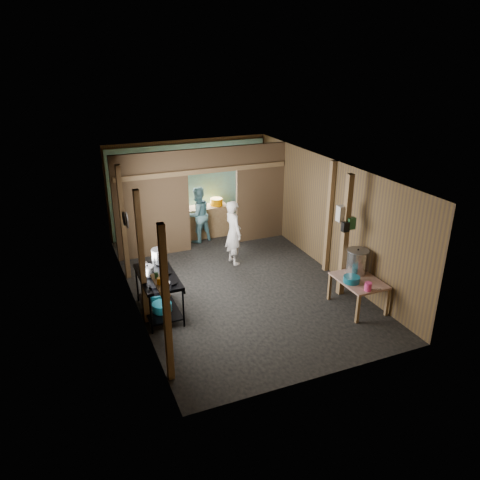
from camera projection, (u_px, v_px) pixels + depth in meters
name	position (u px, v px, depth m)	size (l,w,h in m)	color
floor	(237.00, 282.00, 10.33)	(4.50, 7.00, 0.00)	black
ceiling	(236.00, 168.00, 9.34)	(4.50, 7.00, 0.00)	#413D39
wall_back	(189.00, 187.00, 12.82)	(4.50, 0.00, 2.60)	brown
wall_front	(325.00, 306.00, 6.84)	(4.50, 0.00, 2.60)	brown
wall_left	(130.00, 244.00, 9.03)	(0.00, 7.00, 2.60)	brown
wall_right	(327.00, 215.00, 10.63)	(0.00, 7.00, 2.60)	brown
partition_left	(152.00, 206.00, 11.24)	(1.85, 0.10, 2.60)	#503B24
partition_right	(260.00, 193.00, 12.27)	(1.35, 0.10, 2.60)	#503B24
partition_header	(212.00, 160.00, 11.42)	(1.30, 0.10, 0.60)	#503B24
turquoise_panel	(190.00, 189.00, 12.79)	(4.40, 0.06, 2.50)	#71C8C3
back_counter	(206.00, 221.00, 12.79)	(1.20, 0.50, 0.85)	olive
wall_clock	(198.00, 165.00, 12.60)	(0.20, 0.20, 0.03)	beige
post_left_a	(166.00, 306.00, 6.84)	(0.10, 0.12, 2.60)	olive
post_left_b	(142.00, 259.00, 8.38)	(0.10, 0.12, 2.60)	olive
post_left_c	(123.00, 224.00, 10.08)	(0.10, 0.12, 2.60)	olive
post_right	(329.00, 218.00, 10.44)	(0.10, 0.12, 2.60)	olive
post_free	(345.00, 237.00, 9.38)	(0.12, 0.12, 2.60)	olive
cross_beam	(203.00, 171.00, 11.39)	(4.40, 0.12, 0.12)	olive
pan_lid_big	(127.00, 220.00, 9.26)	(0.34, 0.34, 0.03)	gray
pan_lid_small	(124.00, 219.00, 9.64)	(0.30, 0.30, 0.03)	black
wall_shelf	(160.00, 285.00, 7.24)	(0.14, 0.80, 0.03)	olive
jar_white	(163.00, 288.00, 7.00)	(0.07, 0.07, 0.10)	beige
jar_yellow	(160.00, 281.00, 7.21)	(0.08, 0.08, 0.10)	orange
jar_green	(156.00, 275.00, 7.40)	(0.06, 0.06, 0.10)	#20562C
bag_white	(343.00, 213.00, 9.25)	(0.22, 0.15, 0.32)	beige
bag_green	(351.00, 223.00, 9.24)	(0.16, 0.12, 0.24)	#20562C
bag_black	(345.00, 227.00, 9.19)	(0.14, 0.10, 0.20)	black
gas_range	(159.00, 294.00, 8.97)	(0.72, 1.41, 0.83)	black
prep_table	(358.00, 293.00, 9.22)	(0.76, 1.04, 0.62)	tan
stove_pot_large	(159.00, 257.00, 9.28)	(0.31, 0.31, 0.32)	#B9B9BA
stove_pot_med	(148.00, 271.00, 8.77)	(0.25, 0.25, 0.22)	#B9B9BA
stove_saucepan	(144.00, 265.00, 9.12)	(0.15, 0.15, 0.10)	#B9B9BA
frying_pan	(163.00, 284.00, 8.44)	(0.27, 0.49, 0.06)	gray
blue_tub_front	(162.00, 307.00, 8.87)	(0.38, 0.38, 0.16)	#146579
blue_tub_back	(156.00, 297.00, 9.28)	(0.29, 0.29, 0.12)	#146579
stock_pot	(357.00, 262.00, 9.32)	(0.44, 0.44, 0.51)	#B9B9BA
wash_basin	(352.00, 279.00, 8.99)	(0.32, 0.32, 0.12)	#146579
pink_bucket	(368.00, 287.00, 8.67)	(0.13, 0.13, 0.16)	#F63E8C
knife	(374.00, 290.00, 8.71)	(0.30, 0.04, 0.01)	#B9B9BA
yellow_tub	(216.00, 202.00, 12.70)	(0.35, 0.35, 0.19)	orange
cook	(233.00, 233.00, 11.00)	(0.57, 0.38, 1.57)	silver
worker_back	(198.00, 215.00, 12.28)	(0.73, 0.57, 1.51)	#649BA2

